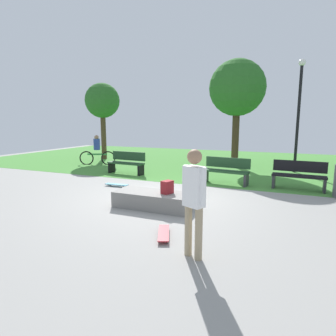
{
  "coord_description": "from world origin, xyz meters",
  "views": [
    {
      "loc": [
        3.1,
        -7.15,
        2.15
      ],
      "look_at": [
        0.07,
        0.03,
        0.87
      ],
      "focal_mm": 30.14,
      "sensor_mm": 36.0,
      "label": 1
    }
  ],
  "objects_px": {
    "backpack_on_ledge": "(167,187)",
    "skater_performing_trick": "(194,195)",
    "skateboard_by_ledge": "(164,233)",
    "park_bench_far_right": "(127,162)",
    "park_bench_center_lawn": "(299,175)",
    "tree_broad_elm": "(102,102)",
    "concrete_ledge": "(153,200)",
    "skateboard_spare": "(117,184)",
    "cyclist_on_bicycle": "(97,152)",
    "tree_tall_oak": "(237,89)",
    "lamp_post": "(299,106)",
    "park_bench_far_left": "(226,170)"
  },
  "relations": [
    {
      "from": "backpack_on_ledge",
      "to": "skater_performing_trick",
      "type": "relative_size",
      "value": 0.18
    },
    {
      "from": "skateboard_by_ledge",
      "to": "park_bench_far_right",
      "type": "relative_size",
      "value": 0.5
    },
    {
      "from": "park_bench_center_lawn",
      "to": "tree_broad_elm",
      "type": "bearing_deg",
      "value": 159.09
    },
    {
      "from": "concrete_ledge",
      "to": "park_bench_center_lawn",
      "type": "xyz_separation_m",
      "value": [
        3.45,
        3.56,
        0.28
      ]
    },
    {
      "from": "skateboard_spare",
      "to": "park_bench_center_lawn",
      "type": "relative_size",
      "value": 0.5
    },
    {
      "from": "backpack_on_ledge",
      "to": "park_bench_center_lawn",
      "type": "xyz_separation_m",
      "value": [
        3.07,
        3.54,
        -0.08
      ]
    },
    {
      "from": "backpack_on_ledge",
      "to": "cyclist_on_bicycle",
      "type": "xyz_separation_m",
      "value": [
        -6.14,
        5.41,
        0.07
      ]
    },
    {
      "from": "skater_performing_trick",
      "to": "tree_tall_oak",
      "type": "xyz_separation_m",
      "value": [
        -1.05,
        9.86,
        2.67
      ]
    },
    {
      "from": "skater_performing_trick",
      "to": "park_bench_center_lawn",
      "type": "height_order",
      "value": "skater_performing_trick"
    },
    {
      "from": "park_bench_center_lawn",
      "to": "skateboard_by_ledge",
      "type": "bearing_deg",
      "value": -115.65
    },
    {
      "from": "skater_performing_trick",
      "to": "lamp_post",
      "type": "relative_size",
      "value": 0.37
    },
    {
      "from": "skateboard_spare",
      "to": "tree_tall_oak",
      "type": "height_order",
      "value": "tree_tall_oak"
    },
    {
      "from": "park_bench_center_lawn",
      "to": "park_bench_far_left",
      "type": "bearing_deg",
      "value": -178.68
    },
    {
      "from": "backpack_on_ledge",
      "to": "park_bench_far_right",
      "type": "relative_size",
      "value": 0.2
    },
    {
      "from": "backpack_on_ledge",
      "to": "tree_broad_elm",
      "type": "distance_m",
      "value": 10.71
    },
    {
      "from": "backpack_on_ledge",
      "to": "tree_broad_elm",
      "type": "relative_size",
      "value": 0.07
    },
    {
      "from": "skateboard_spare",
      "to": "park_bench_far_right",
      "type": "xyz_separation_m",
      "value": [
        -0.92,
        2.19,
        0.42
      ]
    },
    {
      "from": "concrete_ledge",
      "to": "park_bench_far_right",
      "type": "relative_size",
      "value": 1.21
    },
    {
      "from": "skater_performing_trick",
      "to": "lamp_post",
      "type": "xyz_separation_m",
      "value": [
        1.64,
        9.1,
        1.78
      ]
    },
    {
      "from": "backpack_on_ledge",
      "to": "skater_performing_trick",
      "type": "distance_m",
      "value": 2.61
    },
    {
      "from": "concrete_ledge",
      "to": "tree_broad_elm",
      "type": "relative_size",
      "value": 0.45
    },
    {
      "from": "tree_tall_oak",
      "to": "lamp_post",
      "type": "distance_m",
      "value": 2.93
    },
    {
      "from": "concrete_ledge",
      "to": "skateboard_by_ledge",
      "type": "relative_size",
      "value": 2.41
    },
    {
      "from": "tree_tall_oak",
      "to": "park_bench_far_right",
      "type": "bearing_deg",
      "value": -134.49
    },
    {
      "from": "skateboard_spare",
      "to": "tree_tall_oak",
      "type": "xyz_separation_m",
      "value": [
        2.88,
        6.06,
        3.63
      ]
    },
    {
      "from": "tree_tall_oak",
      "to": "concrete_ledge",
      "type": "bearing_deg",
      "value": -95.26
    },
    {
      "from": "concrete_ledge",
      "to": "backpack_on_ledge",
      "type": "bearing_deg",
      "value": 3.45
    },
    {
      "from": "backpack_on_ledge",
      "to": "lamp_post",
      "type": "distance_m",
      "value": 7.88
    },
    {
      "from": "park_bench_far_right",
      "to": "skateboard_by_ledge",
      "type": "bearing_deg",
      "value": -53.08
    },
    {
      "from": "park_bench_center_lawn",
      "to": "park_bench_far_right",
      "type": "bearing_deg",
      "value": 177.49
    },
    {
      "from": "skater_performing_trick",
      "to": "park_bench_center_lawn",
      "type": "distance_m",
      "value": 5.98
    },
    {
      "from": "skateboard_by_ledge",
      "to": "tree_tall_oak",
      "type": "bearing_deg",
      "value": 91.71
    },
    {
      "from": "park_bench_far_left",
      "to": "lamp_post",
      "type": "bearing_deg",
      "value": 56.66
    },
    {
      "from": "skater_performing_trick",
      "to": "skateboard_by_ledge",
      "type": "bearing_deg",
      "value": 143.08
    },
    {
      "from": "concrete_ledge",
      "to": "skateboard_by_ledge",
      "type": "xyz_separation_m",
      "value": [
        0.99,
        -1.57,
        -0.13
      ]
    },
    {
      "from": "lamp_post",
      "to": "park_bench_center_lawn",
      "type": "bearing_deg",
      "value": -89.12
    },
    {
      "from": "concrete_ledge",
      "to": "cyclist_on_bicycle",
      "type": "xyz_separation_m",
      "value": [
        -5.76,
        5.43,
        0.43
      ]
    },
    {
      "from": "skater_performing_trick",
      "to": "park_bench_far_left",
      "type": "relative_size",
      "value": 1.06
    },
    {
      "from": "backpack_on_ledge",
      "to": "concrete_ledge",
      "type": "bearing_deg",
      "value": -67.24
    },
    {
      "from": "backpack_on_ledge",
      "to": "skater_performing_trick",
      "type": "bearing_deg",
      "value": 51.65
    },
    {
      "from": "park_bench_far_right",
      "to": "park_bench_far_left",
      "type": "distance_m",
      "value": 4.23
    },
    {
      "from": "backpack_on_ledge",
      "to": "park_bench_far_right",
      "type": "height_order",
      "value": "park_bench_far_right"
    },
    {
      "from": "skateboard_by_ledge",
      "to": "tree_tall_oak",
      "type": "xyz_separation_m",
      "value": [
        -0.28,
        9.28,
        3.63
      ]
    },
    {
      "from": "concrete_ledge",
      "to": "park_bench_center_lawn",
      "type": "distance_m",
      "value": 4.97
    },
    {
      "from": "skateboard_spare",
      "to": "tree_tall_oak",
      "type": "distance_m",
      "value": 7.62
    },
    {
      "from": "skater_performing_trick",
      "to": "cyclist_on_bicycle",
      "type": "height_order",
      "value": "skater_performing_trick"
    },
    {
      "from": "skateboard_by_ledge",
      "to": "cyclist_on_bicycle",
      "type": "relative_size",
      "value": 0.48
    },
    {
      "from": "concrete_ledge",
      "to": "skateboard_by_ledge",
      "type": "distance_m",
      "value": 1.86
    },
    {
      "from": "concrete_ledge",
      "to": "skateboard_by_ledge",
      "type": "height_order",
      "value": "concrete_ledge"
    },
    {
      "from": "tree_tall_oak",
      "to": "tree_broad_elm",
      "type": "bearing_deg",
      "value": -178.27
    }
  ]
}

